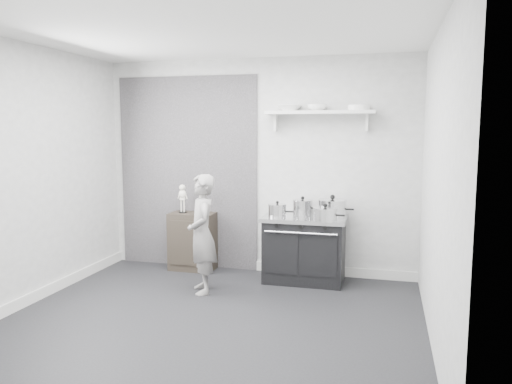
# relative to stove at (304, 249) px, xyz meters

# --- Properties ---
(ground) EXTENTS (4.00, 4.00, 0.00)m
(ground) POSITION_rel_stove_xyz_m (-0.67, -1.48, -0.40)
(ground) COLOR black
(ground) RESTS_ON ground
(room_shell) EXTENTS (4.02, 3.62, 2.71)m
(room_shell) POSITION_rel_stove_xyz_m (-0.76, -1.33, 1.24)
(room_shell) COLOR #A3A3A0
(room_shell) RESTS_ON ground
(wall_shelf) EXTENTS (1.30, 0.26, 0.24)m
(wall_shelf) POSITION_rel_stove_xyz_m (0.13, 0.20, 1.61)
(wall_shelf) COLOR silver
(wall_shelf) RESTS_ON room_shell
(stove) EXTENTS (0.98, 0.62, 0.79)m
(stove) POSITION_rel_stove_xyz_m (0.00, 0.00, 0.00)
(stove) COLOR black
(stove) RESTS_ON ground
(side_cabinet) EXTENTS (0.57, 0.34, 0.75)m
(side_cabinet) POSITION_rel_stove_xyz_m (-1.49, 0.13, -0.02)
(side_cabinet) COLOR black
(side_cabinet) RESTS_ON ground
(child) EXTENTS (0.51, 0.58, 1.33)m
(child) POSITION_rel_stove_xyz_m (-1.04, -0.70, 0.27)
(child) COLOR gray
(child) RESTS_ON ground
(pot_front_left) EXTENTS (0.30, 0.22, 0.19)m
(pot_front_left) POSITION_rel_stove_xyz_m (-0.31, -0.10, 0.47)
(pot_front_left) COLOR silver
(pot_front_left) RESTS_ON stove
(pot_back_left) EXTENTS (0.33, 0.25, 0.22)m
(pot_back_left) POSITION_rel_stove_xyz_m (-0.05, 0.14, 0.48)
(pot_back_left) COLOR silver
(pot_back_left) RESTS_ON stove
(pot_back_right) EXTENTS (0.42, 0.34, 0.26)m
(pot_back_right) POSITION_rel_stove_xyz_m (0.32, 0.08, 0.50)
(pot_back_right) COLOR silver
(pot_back_right) RESTS_ON stove
(pot_front_right) EXTENTS (0.36, 0.28, 0.20)m
(pot_front_right) POSITION_rel_stove_xyz_m (0.26, -0.20, 0.47)
(pot_front_right) COLOR silver
(pot_front_right) RESTS_ON stove
(skeleton_full) EXTENTS (0.12, 0.08, 0.42)m
(skeleton_full) POSITION_rel_stove_xyz_m (-1.62, 0.13, 0.56)
(skeleton_full) COLOR silver
(skeleton_full) RESTS_ON side_cabinet
(skeleton_torso) EXTENTS (0.11, 0.07, 0.38)m
(skeleton_torso) POSITION_rel_stove_xyz_m (-1.34, 0.13, 0.54)
(skeleton_torso) COLOR silver
(skeleton_torso) RESTS_ON side_cabinet
(bowl_large) EXTENTS (0.29, 0.29, 0.07)m
(bowl_large) POSITION_rel_stove_xyz_m (-0.23, 0.19, 1.68)
(bowl_large) COLOR white
(bowl_large) RESTS_ON wall_shelf
(bowl_small) EXTENTS (0.23, 0.23, 0.07)m
(bowl_small) POSITION_rel_stove_xyz_m (0.10, 0.19, 1.68)
(bowl_small) COLOR white
(bowl_small) RESTS_ON wall_shelf
(plate_stack) EXTENTS (0.25, 0.25, 0.06)m
(plate_stack) POSITION_rel_stove_xyz_m (0.59, 0.19, 1.67)
(plate_stack) COLOR white
(plate_stack) RESTS_ON wall_shelf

